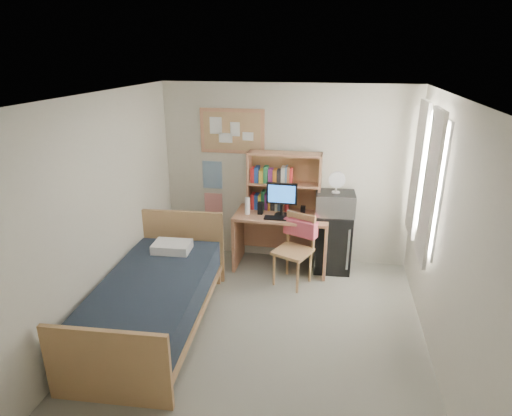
% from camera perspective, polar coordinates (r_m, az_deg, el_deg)
% --- Properties ---
extents(floor, '(3.60, 4.20, 0.02)m').
position_cam_1_polar(floor, '(4.95, 0.50, -17.18)').
color(floor, gray).
rests_on(floor, ground).
extents(ceiling, '(3.60, 4.20, 0.02)m').
position_cam_1_polar(ceiling, '(3.96, 0.62, 14.44)').
color(ceiling, white).
rests_on(ceiling, wall_back).
extents(wall_back, '(3.60, 0.04, 2.60)m').
position_cam_1_polar(wall_back, '(6.25, 3.94, 4.39)').
color(wall_back, beige).
rests_on(wall_back, floor).
extents(wall_front, '(3.60, 0.04, 2.60)m').
position_cam_1_polar(wall_front, '(2.55, -8.37, -21.75)').
color(wall_front, beige).
rests_on(wall_front, floor).
extents(wall_left, '(0.04, 4.20, 2.60)m').
position_cam_1_polar(wall_left, '(4.91, -20.62, -1.39)').
color(wall_left, beige).
rests_on(wall_left, floor).
extents(wall_right, '(0.04, 4.20, 2.60)m').
position_cam_1_polar(wall_right, '(4.38, 24.52, -4.55)').
color(wall_right, beige).
rests_on(wall_right, floor).
extents(window_unit, '(0.10, 1.40, 1.70)m').
position_cam_1_polar(window_unit, '(5.37, 21.70, 3.67)').
color(window_unit, white).
rests_on(window_unit, wall_right).
extents(curtain_left, '(0.04, 0.55, 1.70)m').
position_cam_1_polar(curtain_left, '(4.99, 22.15, 2.42)').
color(curtain_left, silver).
rests_on(curtain_left, wall_right).
extents(curtain_right, '(0.04, 0.55, 1.70)m').
position_cam_1_polar(curtain_right, '(5.75, 20.72, 4.80)').
color(curtain_right, silver).
rests_on(curtain_right, wall_right).
extents(bulletin_board, '(0.94, 0.03, 0.64)m').
position_cam_1_polar(bulletin_board, '(6.23, -3.19, 10.20)').
color(bulletin_board, tan).
rests_on(bulletin_board, wall_back).
extents(poster_wave, '(0.30, 0.01, 0.42)m').
position_cam_1_polar(poster_wave, '(6.47, -5.83, 4.41)').
color(poster_wave, '#266199').
rests_on(poster_wave, wall_back).
extents(poster_japan, '(0.28, 0.01, 0.36)m').
position_cam_1_polar(poster_japan, '(6.61, -5.69, 0.49)').
color(poster_japan, red).
rests_on(poster_japan, wall_back).
extents(desk, '(1.33, 0.68, 0.83)m').
position_cam_1_polar(desk, '(6.23, 3.40, -4.36)').
color(desk, tan).
rests_on(desk, floor).
extents(desk_chair, '(0.64, 0.64, 0.97)m').
position_cam_1_polar(desk_chair, '(5.76, 4.93, -5.72)').
color(desk_chair, tan).
rests_on(desk_chair, floor).
extents(mini_fridge, '(0.53, 0.53, 0.86)m').
position_cam_1_polar(mini_fridge, '(6.25, 10.16, -4.37)').
color(mini_fridge, black).
rests_on(mini_fridge, floor).
extents(bed, '(1.24, 2.30, 0.62)m').
position_cam_1_polar(bed, '(5.09, -13.49, -12.36)').
color(bed, black).
rests_on(bed, floor).
extents(hutch, '(1.04, 0.27, 0.85)m').
position_cam_1_polar(hutch, '(6.07, 3.76, 3.45)').
color(hutch, tan).
rests_on(hutch, desk).
extents(monitor, '(0.43, 0.04, 0.46)m').
position_cam_1_polar(monitor, '(5.93, 3.44, 1.05)').
color(monitor, black).
rests_on(monitor, desk).
extents(keyboard, '(0.44, 0.14, 0.02)m').
position_cam_1_polar(keyboard, '(5.88, 3.21, -1.38)').
color(keyboard, black).
rests_on(keyboard, desk).
extents(speaker_left, '(0.07, 0.07, 0.18)m').
position_cam_1_polar(speaker_left, '(6.02, 0.59, -0.02)').
color(speaker_left, black).
rests_on(speaker_left, desk).
extents(speaker_right, '(0.07, 0.07, 0.16)m').
position_cam_1_polar(speaker_right, '(5.95, 6.27, -0.48)').
color(speaker_right, black).
rests_on(speaker_right, desk).
extents(water_bottle, '(0.07, 0.07, 0.24)m').
position_cam_1_polar(water_bottle, '(6.01, -1.16, 0.27)').
color(water_bottle, white).
rests_on(water_bottle, desk).
extents(hoodie, '(0.48, 0.31, 0.22)m').
position_cam_1_polar(hoodie, '(5.81, 5.98, -2.62)').
color(hoodie, '#D35062').
rests_on(hoodie, desk_chair).
extents(microwave, '(0.55, 0.43, 0.31)m').
position_cam_1_polar(microwave, '(6.02, 10.50, 0.63)').
color(microwave, silver).
rests_on(microwave, mini_fridge).
extents(desk_fan, '(0.23, 0.23, 0.28)m').
position_cam_1_polar(desk_fan, '(5.93, 10.68, 3.30)').
color(desk_fan, white).
rests_on(desk_fan, microwave).
extents(pillow, '(0.48, 0.35, 0.11)m').
position_cam_1_polar(pillow, '(5.53, -11.12, -5.09)').
color(pillow, white).
rests_on(pillow, bed).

